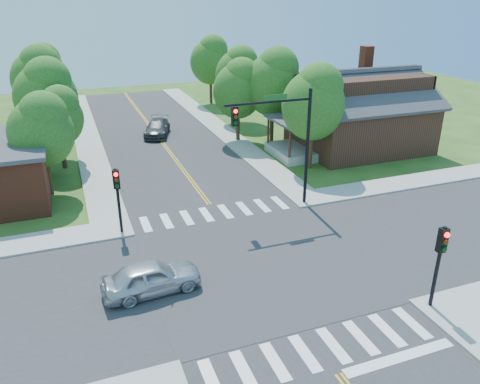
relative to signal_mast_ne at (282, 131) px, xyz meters
name	(u,v)px	position (x,y,z in m)	size (l,w,h in m)	color
ground	(255,266)	(-3.91, -5.59, -4.85)	(100.00, 100.00, 0.00)	#2A5219
road_ns	(255,265)	(-3.91, -5.59, -4.83)	(10.00, 90.00, 0.04)	#2D2D30
road_ew	(255,265)	(-3.91, -5.59, -4.83)	(90.00, 10.00, 0.04)	#2D2D30
intersection_patch	(255,266)	(-3.91, -5.59, -4.85)	(10.20, 10.20, 0.06)	#2D2D30
sidewalk_ne	(352,141)	(11.90, 10.23, -4.78)	(40.00, 40.00, 0.14)	#9E9B93
crosswalk_north	(216,213)	(-3.91, 0.61, -4.80)	(8.85, 2.00, 0.01)	white
crosswalk_south	(319,349)	(-3.91, -11.79, -4.80)	(8.85, 2.00, 0.01)	white
centerline	(255,265)	(-3.91, -5.59, -4.80)	(0.30, 90.00, 0.01)	gold
stop_bar	(399,358)	(-1.41, -13.19, -4.85)	(4.60, 0.45, 0.09)	white
signal_mast_ne	(282,131)	(0.00, 0.00, 0.00)	(5.30, 0.42, 7.20)	black
signal_pole_se	(440,253)	(1.69, -11.21, -2.19)	(0.34, 0.42, 3.80)	black
signal_pole_nw	(117,189)	(-9.51, -0.01, -2.19)	(0.34, 0.42, 3.80)	black
house_ne	(360,109)	(11.19, 8.65, -1.52)	(13.05, 8.80, 7.11)	#331912
tree_e_a	(315,100)	(5.21, 5.62, 0.25)	(4.58, 4.35, 7.79)	#382314
tree_e_b	(274,80)	(5.29, 12.76, 0.52)	(4.82, 4.58, 8.20)	#382314
tree_e_c	(239,72)	(4.98, 20.44, 0.12)	(4.46, 4.24, 7.58)	#382314
tree_e_d	(211,59)	(4.98, 29.58, 0.30)	(4.63, 4.39, 7.86)	#382314
tree_w_a	(42,128)	(-13.02, 7.23, -0.42)	(3.98, 3.78, 6.76)	#382314
tree_w_b	(46,93)	(-12.66, 14.60, 0.35)	(4.67, 4.44, 7.94)	#382314
tree_w_c	(40,76)	(-13.23, 22.13, 0.49)	(4.80, 4.56, 8.15)	#382314
tree_w_d	(44,68)	(-13.03, 31.27, 0.00)	(4.36, 4.14, 7.41)	#382314
tree_house	(239,87)	(2.58, 14.00, -0.09)	(4.27, 4.06, 7.26)	#382314
tree_bldg	(58,115)	(-12.03, 12.15, -0.77)	(3.66, 3.48, 6.23)	#382314
car_silver	(152,278)	(-8.98, -5.98, -4.12)	(4.41, 2.04, 1.46)	silver
car_dgrey	(157,128)	(-3.85, 18.25, -4.15)	(3.45, 5.21, 1.40)	#34373A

